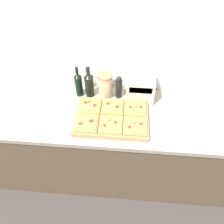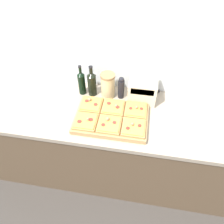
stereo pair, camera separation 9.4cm
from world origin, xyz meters
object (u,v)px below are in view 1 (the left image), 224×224
at_px(wine_bottle, 89,84).
at_px(toaster_oven, 140,89).
at_px(olive_oil_bottle, 79,84).
at_px(pepper_mill, 119,87).
at_px(cutting_board, 112,118).
at_px(grain_jar_tall, 105,86).

distance_m(wine_bottle, toaster_oven, 0.42).
bearing_deg(olive_oil_bottle, pepper_mill, 0.00).
height_order(cutting_board, toaster_oven, toaster_oven).
bearing_deg(wine_bottle, grain_jar_tall, -0.00).
relative_size(wine_bottle, grain_jar_tall, 1.27).
relative_size(olive_oil_bottle, wine_bottle, 0.98).
height_order(olive_oil_bottle, toaster_oven, olive_oil_bottle).
distance_m(grain_jar_tall, pepper_mill, 0.11).
xyz_separation_m(cutting_board, pepper_mill, (0.04, 0.27, 0.08)).
xyz_separation_m(pepper_mill, toaster_oven, (0.17, -0.00, -0.00)).
bearing_deg(wine_bottle, cutting_board, -52.48).
bearing_deg(cutting_board, wine_bottle, 127.52).
bearing_deg(cutting_board, grain_jar_tall, 105.44).
bearing_deg(cutting_board, olive_oil_bottle, 137.57).
bearing_deg(pepper_mill, toaster_oven, -0.28).
distance_m(cutting_board, wine_bottle, 0.36).
relative_size(cutting_board, grain_jar_tall, 2.50).
bearing_deg(toaster_oven, olive_oil_bottle, 179.90).
bearing_deg(olive_oil_bottle, grain_jar_tall, -0.00).
distance_m(wine_bottle, grain_jar_tall, 0.13).
xyz_separation_m(grain_jar_tall, pepper_mill, (0.11, 0.00, -0.01)).
xyz_separation_m(cutting_board, toaster_oven, (0.21, 0.27, 0.08)).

